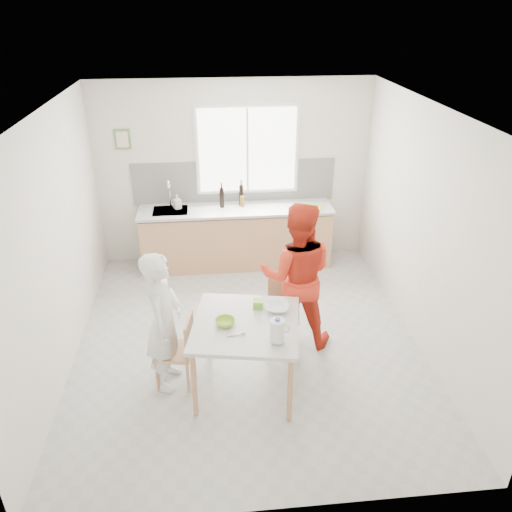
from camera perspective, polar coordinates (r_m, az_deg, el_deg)
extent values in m
plane|color=#B7B7B2|center=(6.09, -0.97, -9.55)|extent=(4.50, 4.50, 0.00)
plane|color=silver|center=(7.47, -2.54, 9.42)|extent=(4.00, 0.00, 4.00)
plane|color=silver|center=(3.50, 2.10, -14.02)|extent=(4.00, 0.00, 4.00)
plane|color=silver|center=(5.60, -21.91, 0.97)|extent=(0.00, 4.50, 4.50)
plane|color=silver|center=(5.87, 18.78, 2.73)|extent=(0.00, 4.50, 4.50)
plane|color=white|center=(4.95, -1.22, 16.24)|extent=(4.50, 4.50, 0.00)
cube|color=white|center=(7.37, -1.00, 12.03)|extent=(1.50, 0.03, 1.30)
cube|color=white|center=(7.35, -0.99, 11.99)|extent=(1.40, 0.02, 1.20)
cube|color=white|center=(7.34, -0.99, 11.98)|extent=(0.03, 0.03, 1.20)
cube|color=white|center=(7.50, -2.52, 8.49)|extent=(3.00, 0.02, 0.65)
cube|color=#548C3F|center=(7.39, -15.02, 12.76)|extent=(0.22, 0.02, 0.28)
cube|color=beige|center=(7.37, -15.04, 12.74)|extent=(0.16, 0.01, 0.22)
cube|color=tan|center=(7.53, -2.26, 2.05)|extent=(2.80, 0.60, 0.86)
cube|color=#3F3326|center=(7.70, -2.21, -0.51)|extent=(2.80, 0.54, 0.10)
cube|color=silver|center=(7.34, -2.32, 5.36)|extent=(2.84, 0.64, 0.04)
cube|color=#A5A5AA|center=(7.35, -9.76, 5.04)|extent=(0.50, 0.40, 0.03)
cylinder|color=silver|center=(7.43, -9.82, 6.90)|extent=(0.02, 0.02, 0.36)
torus|color=silver|center=(7.30, -9.96, 8.03)|extent=(0.02, 0.18, 0.18)
cube|color=silver|center=(4.99, -1.15, -7.83)|extent=(1.21, 1.21, 0.04)
cylinder|color=tan|center=(4.96, -7.08, -14.48)|extent=(0.05, 0.05, 0.74)
cylinder|color=tan|center=(5.65, -5.33, -8.31)|extent=(0.05, 0.05, 0.74)
cylinder|color=tan|center=(4.88, 3.91, -15.12)|extent=(0.05, 0.05, 0.74)
cylinder|color=tan|center=(5.59, 4.08, -8.75)|extent=(0.05, 0.05, 0.74)
cube|color=tan|center=(5.33, -9.30, -10.68)|extent=(0.44, 0.44, 0.04)
cube|color=tan|center=(5.17, -7.63, -8.96)|extent=(0.09, 0.36, 0.39)
cylinder|color=tan|center=(5.62, -10.40, -11.23)|extent=(0.03, 0.03, 0.38)
cylinder|color=tan|center=(5.38, -11.23, -13.35)|extent=(0.03, 0.03, 0.38)
cylinder|color=tan|center=(5.55, -7.12, -11.49)|extent=(0.03, 0.03, 0.38)
cylinder|color=tan|center=(5.31, -7.79, -13.66)|extent=(0.03, 0.03, 0.38)
cube|color=tan|center=(5.80, 3.06, -6.66)|extent=(0.45, 0.45, 0.04)
cube|color=tan|center=(5.83, 3.17, -3.90)|extent=(0.37, 0.09, 0.40)
cylinder|color=tan|center=(5.80, 1.31, -9.28)|extent=(0.03, 0.03, 0.39)
cylinder|color=tan|center=(5.79, 4.62, -9.40)|extent=(0.03, 0.03, 0.39)
cylinder|color=tan|center=(6.06, 1.49, -7.41)|extent=(0.03, 0.03, 0.39)
cylinder|color=tan|center=(6.06, 4.64, -7.53)|extent=(0.03, 0.03, 0.39)
imported|color=white|center=(5.14, -10.49, -7.39)|extent=(0.46, 0.62, 1.54)
imported|color=red|center=(5.63, 4.66, -2.27)|extent=(0.96, 0.81, 1.76)
imported|color=#8FCD2F|center=(4.94, -3.54, -7.56)|extent=(0.23, 0.23, 0.06)
imported|color=white|center=(5.15, 2.45, -5.92)|extent=(0.28, 0.28, 0.06)
cylinder|color=white|center=(4.66, 2.46, -8.49)|extent=(0.14, 0.14, 0.22)
cylinder|color=blue|center=(4.59, 2.49, -7.28)|extent=(0.05, 0.05, 0.03)
torus|color=white|center=(4.66, 3.31, -8.25)|extent=(0.11, 0.04, 0.11)
cube|color=#6BB82A|center=(5.18, 0.25, -5.50)|extent=(0.12, 0.12, 0.09)
cylinder|color=#A5A5AA|center=(4.80, -2.37, -9.00)|extent=(0.16, 0.04, 0.01)
cube|color=#94BE2C|center=(7.40, 6.24, 5.59)|extent=(0.42, 0.36, 0.01)
cylinder|color=black|center=(7.38, -1.69, 6.99)|extent=(0.07, 0.07, 0.32)
cylinder|color=black|center=(7.33, -3.93, 6.70)|extent=(0.07, 0.07, 0.30)
cylinder|color=brown|center=(7.36, -1.59, 6.27)|extent=(0.06, 0.06, 0.16)
imported|color=#999999|center=(7.37, -9.00, 6.15)|extent=(0.12, 0.13, 0.21)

